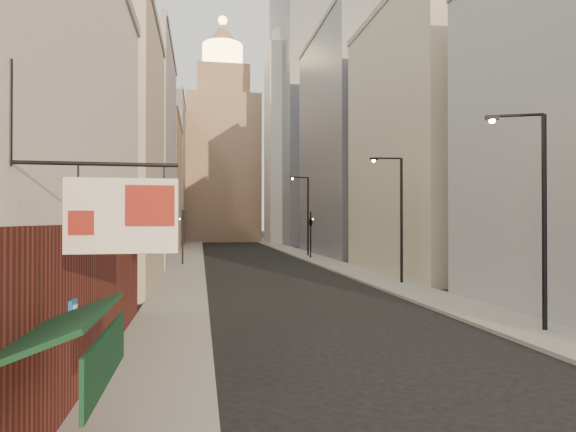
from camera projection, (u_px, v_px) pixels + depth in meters
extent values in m
cube|color=gray|center=(191.00, 253.00, 58.10)|extent=(3.00, 140.00, 0.15)
cube|color=gray|center=(296.00, 252.00, 60.44)|extent=(3.00, 140.00, 0.15)
cylinder|color=black|center=(93.00, 164.00, 6.92)|extent=(2.40, 0.06, 0.06)
cube|color=beige|center=(122.00, 216.00, 6.99)|extent=(1.60, 0.06, 1.10)
cube|color=maroon|center=(150.00, 206.00, 7.06)|extent=(0.70, 0.10, 0.60)
cube|color=maroon|center=(82.00, 223.00, 6.89)|extent=(0.35, 0.10, 0.35)
cube|color=black|center=(63.00, 325.00, 7.01)|extent=(1.25, 3.00, 0.52)
cube|color=black|center=(106.00, 358.00, 7.12)|extent=(0.06, 3.00, 0.80)
cube|color=blue|center=(73.00, 312.00, 9.85)|extent=(0.08, 0.40, 0.50)
cube|color=black|center=(147.00, 233.00, 17.66)|extent=(0.80, 0.08, 1.50)
cube|color=black|center=(166.00, 232.00, 27.49)|extent=(0.70, 0.08, 1.30)
cube|color=tan|center=(87.00, 155.00, 28.65)|extent=(8.00, 12.00, 16.00)
cube|color=gray|center=(127.00, 156.00, 44.41)|extent=(8.00, 16.00, 20.00)
cube|color=#8F6C53|center=(148.00, 186.00, 62.10)|extent=(8.00, 18.00, 17.00)
cube|color=gray|center=(161.00, 174.00, 81.80)|extent=(8.00, 20.00, 24.00)
cube|color=tan|center=(430.00, 143.00, 36.93)|extent=(8.00, 16.00, 20.00)
cube|color=gray|center=(350.00, 145.00, 56.63)|extent=(8.00, 20.00, 26.00)
cube|color=gray|center=(334.00, 103.00, 85.35)|extent=(20.00, 22.00, 50.00)
cube|color=#8F6C53|center=(223.00, 170.00, 95.60)|extent=(14.00, 14.00, 28.00)
cube|color=#8F6C53|center=(223.00, 85.00, 95.75)|extent=(10.00, 10.00, 6.00)
cylinder|color=#FFCC72|center=(223.00, 58.00, 95.80)|extent=(8.00, 8.00, 5.00)
cone|color=#8F6C53|center=(223.00, 35.00, 95.84)|extent=(7.00, 7.00, 5.00)
sphere|color=#FFCC72|center=(223.00, 20.00, 95.87)|extent=(1.80, 1.80, 1.80)
cube|color=silver|center=(290.00, 146.00, 83.84)|extent=(8.00, 8.00, 34.00)
cylinder|color=silver|center=(290.00, 41.00, 84.01)|extent=(6.00, 6.00, 3.00)
sphere|color=gray|center=(290.00, 27.00, 84.03)|extent=(4.40, 4.40, 4.40)
cylinder|color=black|center=(290.00, 12.00, 84.05)|extent=(0.60, 0.60, 2.00)
cylinder|color=black|center=(544.00, 224.00, 17.30)|extent=(0.18, 0.18, 7.91)
cylinder|color=black|center=(518.00, 115.00, 17.51)|extent=(1.68, 0.74, 0.11)
cube|color=black|center=(492.00, 118.00, 17.67)|extent=(0.52, 0.36, 0.16)
sphere|color=#F5993D|center=(492.00, 121.00, 17.67)|extent=(0.21, 0.21, 0.21)
cylinder|color=black|center=(401.00, 222.00, 30.42)|extent=(0.18, 0.18, 8.01)
cylinder|color=black|center=(388.00, 158.00, 30.39)|extent=(1.78, 0.29, 0.11)
cube|color=black|center=(374.00, 159.00, 30.32)|extent=(0.51, 0.25, 0.16)
sphere|color=#F5993D|center=(374.00, 161.00, 30.32)|extent=(0.21, 0.21, 0.21)
cylinder|color=black|center=(308.00, 217.00, 53.77)|extent=(0.20, 0.20, 8.87)
cylinder|color=black|center=(300.00, 177.00, 53.36)|extent=(1.92, 0.67, 0.12)
cube|color=black|center=(292.00, 177.00, 52.92)|extent=(0.58, 0.36, 0.18)
sphere|color=#F5993D|center=(292.00, 179.00, 52.92)|extent=(0.24, 0.24, 0.24)
cylinder|color=black|center=(183.00, 238.00, 43.11)|extent=(0.16, 0.16, 5.00)
imported|color=black|center=(183.00, 219.00, 43.13)|extent=(0.45, 0.45, 1.06)
sphere|color=#19E533|center=(180.00, 219.00, 43.08)|extent=(0.16, 0.16, 0.16)
cylinder|color=black|center=(311.00, 235.00, 50.64)|extent=(0.16, 0.16, 5.00)
imported|color=black|center=(311.00, 219.00, 50.66)|extent=(0.77, 0.77, 1.47)
sphere|color=#19E533|center=(313.00, 219.00, 50.70)|extent=(0.16, 0.16, 0.16)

